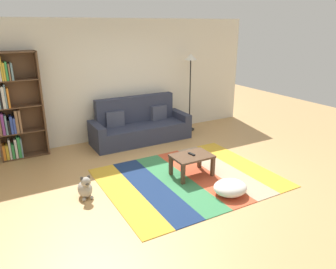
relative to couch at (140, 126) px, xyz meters
name	(u,v)px	position (x,y,z in m)	size (l,w,h in m)	color
ground_plane	(178,175)	(-0.19, -2.02, -0.34)	(14.00, 14.00, 0.00)	tan
back_wall	(121,80)	(-0.19, 0.53, 1.01)	(6.80, 0.10, 2.70)	silver
rug	(189,178)	(-0.08, -2.21, -0.33)	(2.92, 2.38, 0.01)	gold
couch	(140,126)	(0.00, 0.00, 0.00)	(2.26, 0.80, 1.00)	#2D3347
bookshelf	(12,109)	(-2.56, 0.28, 0.68)	(0.90, 0.28, 2.10)	brown
coffee_table	(192,159)	(0.03, -2.14, -0.02)	(0.70, 0.49, 0.38)	#513826
pouf	(230,188)	(0.18, -3.01, -0.21)	(0.55, 0.49, 0.23)	white
dog	(85,188)	(-1.84, -1.96, -0.18)	(0.22, 0.35, 0.40)	#9E998E
standing_lamp	(191,67)	(1.43, 0.09, 1.25)	(0.32, 0.32, 1.90)	black
tv_remote	(192,154)	(0.03, -2.12, 0.07)	(0.04, 0.15, 0.02)	black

